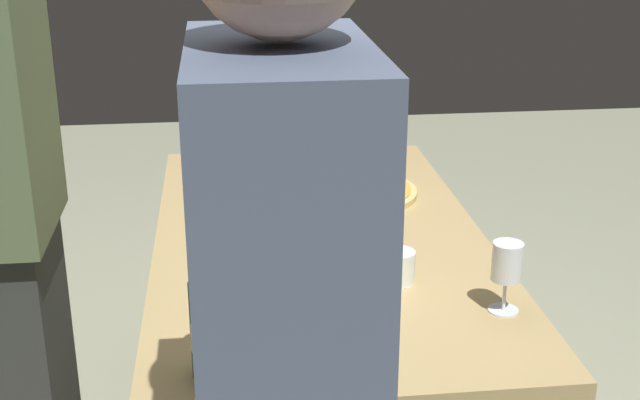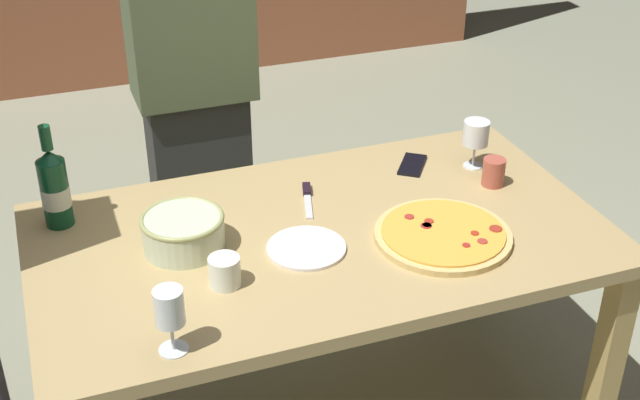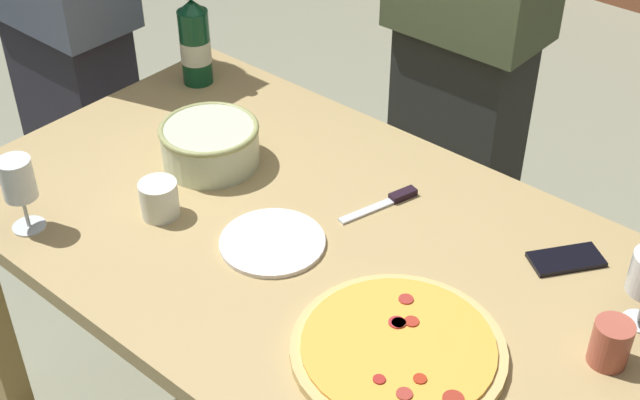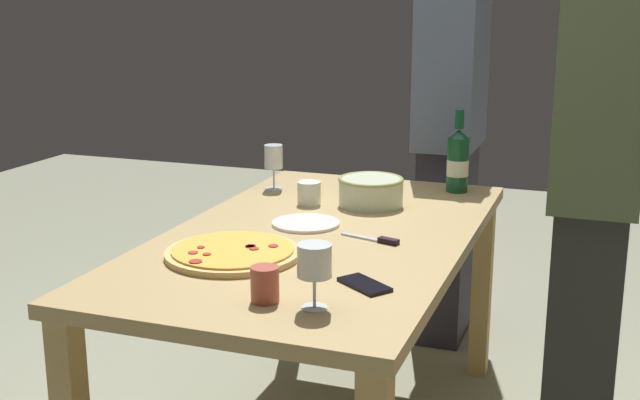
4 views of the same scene
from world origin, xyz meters
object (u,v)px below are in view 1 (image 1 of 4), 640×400
Objects in this scene: dining_table at (320,266)px; cup_ceramic at (398,267)px; wine_bottle at (210,321)px; cell_phone at (220,187)px; pizza at (356,191)px; cup_amber at (277,156)px; wine_glass_by_bottle at (507,266)px; side_plate at (349,242)px; pizza_knife at (250,232)px; serving_bowl at (317,277)px; wine_glass_near_pizza at (239,138)px; person_guest_left at (3,216)px.

cup_ceramic is at bearing -153.81° from dining_table.
cell_phone is at bearing -1.33° from wine_bottle.
cup_amber is at bearing 38.07° from pizza.
wine_bottle is 3.52× the size of cup_amber.
wine_glass_by_bottle reaches higher than cup_ceramic.
cell_phone is at bearing 35.48° from side_plate.
cup_amber is at bearing 14.19° from cup_ceramic.
pizza is 0.44m from pizza_knife.
wine_glass_near_pizza is (0.97, 0.15, 0.06)m from serving_bowl.
pizza_knife is (-0.38, -0.08, 0.00)m from cell_phone.
dining_table is 0.64m from wine_glass_by_bottle.
pizza is at bearing -50.72° from pizza_knife.
wine_bottle is 1.41× the size of side_plate.
wine_glass_near_pizza is at bearing 8.83° from serving_bowl.
wine_bottle is 1.28m from wine_glass_near_pizza.
cup_amber is 0.45× the size of pizza_knife.
wine_glass_near_pizza is 0.97m from person_guest_left.
wine_glass_by_bottle is at bearing -27.64° from person_guest_left.
dining_table is at bearing -110.73° from cell_phone.
pizza is 0.43m from cell_phone.
cup_ceramic is (-0.90, -0.23, -0.00)m from cup_amber.
serving_bowl reaches higher than dining_table.
wine_glass_near_pizza reaches higher than serving_bowl.
person_guest_left reaches higher than wine_glass_near_pizza.
wine_glass_near_pizza is at bearing 0.97° from pizza_knife.
cup_amber is at bearing 1.39° from serving_bowl.
wine_glass_near_pizza is at bearing 89.01° from cup_amber.
wine_glass_by_bottle is at bearing -105.50° from serving_bowl.
wine_glass_near_pizza is at bearing -4.14° from wine_bottle.
wine_glass_by_bottle reaches higher than dining_table.
cell_phone is 0.80m from person_guest_left.
wine_glass_by_bottle reaches higher than side_plate.
pizza is 2.43× the size of wine_glass_near_pizza.
dining_table is at bearing -161.23° from wine_glass_near_pizza.
cup_ceramic is (0.37, -0.45, -0.08)m from wine_bottle.
dining_table is at bearing 36.52° from wine_glass_by_bottle.
pizza is 0.22× the size of person_guest_left.
pizza reaches higher than pizza_knife.
wine_glass_by_bottle is at bearing -164.96° from pizza.
cup_amber is 0.93m from cup_ceramic.
pizza is at bearing 15.04° from wine_glass_by_bottle.
wine_glass_by_bottle is 0.28m from cup_ceramic.
dining_table is 0.50m from cell_phone.
person_guest_left is (-0.76, 0.59, 0.05)m from wine_glass_near_pizza.
wine_glass_near_pizza is 0.98m from cup_ceramic.
pizza is 4.67× the size of cup_ceramic.
wine_glass_near_pizza is at bearing 16.01° from cell_phone.
serving_bowl is at bearing 106.57° from cup_ceramic.
wine_bottle is at bearing -145.16° from cell_phone.
wine_glass_by_bottle is at bearing -130.21° from cup_ceramic.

